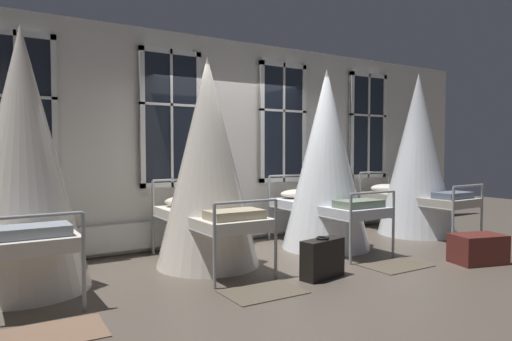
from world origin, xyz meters
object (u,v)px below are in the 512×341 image
at_px(cot_third, 326,161).
at_px(cot_fourth, 417,156).
at_px(cot_second, 208,165).
at_px(cot_first, 23,163).
at_px(travel_trunk, 478,249).
at_px(suitcase_dark, 322,258).

relative_size(cot_third, cot_fourth, 0.96).
bearing_deg(cot_second, cot_first, 88.81).
bearing_deg(cot_third, travel_trunk, -148.94).
bearing_deg(suitcase_dark, cot_second, 113.30).
xyz_separation_m(cot_third, cot_fourth, (2.04, 0.01, 0.05)).
bearing_deg(cot_fourth, suitcase_dark, 109.90).
bearing_deg(suitcase_dark, cot_third, 37.11).
distance_m(cot_second, travel_trunk, 3.59).
xyz_separation_m(cot_second, travel_trunk, (2.94, -1.77, -1.08)).
relative_size(cot_third, suitcase_dark, 4.47).
distance_m(cot_second, cot_third, 1.92).
bearing_deg(travel_trunk, cot_first, 159.81).
height_order(cot_second, suitcase_dark, cot_second).
distance_m(suitcase_dark, travel_trunk, 2.18).
distance_m(cot_third, travel_trunk, 2.30).
xyz_separation_m(cot_first, cot_third, (3.98, -0.08, -0.04)).
bearing_deg(cot_first, cot_fourth, -90.13).
xyz_separation_m(cot_third, suitcase_dark, (-1.10, -1.21, -1.05)).
bearing_deg(cot_fourth, travel_trunk, 148.48).
bearing_deg(cot_fourth, cot_third, 88.95).
height_order(cot_second, cot_third, cot_third).
xyz_separation_m(cot_third, travel_trunk, (1.02, -1.76, -1.09)).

